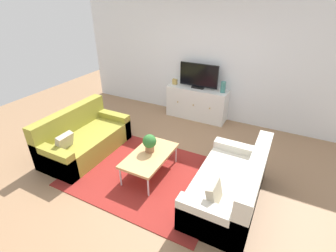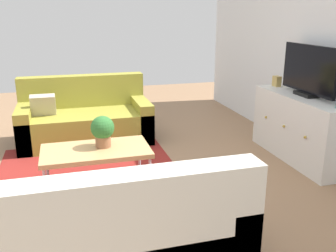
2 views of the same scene
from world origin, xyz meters
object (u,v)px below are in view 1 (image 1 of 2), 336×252
object	(u,v)px
potted_plant	(150,142)
flat_screen_tv	(199,76)
tv_console	(197,103)
glass_vase	(223,87)
mantel_clock	(175,82)
couch_left_side	(82,139)
coffee_table	(150,156)
couch_right_side	(233,188)

from	to	relation	value
potted_plant	flat_screen_tv	bearing A→B (deg)	91.43
potted_plant	tv_console	world-z (taller)	tv_console
glass_vase	potted_plant	bearing A→B (deg)	-103.22
potted_plant	mantel_clock	bearing A→B (deg)	105.92
glass_vase	mantel_clock	size ratio (longest dim) A/B	1.90
couch_left_side	coffee_table	distance (m)	1.48
tv_console	flat_screen_tv	size ratio (longest dim) A/B	1.57
coffee_table	tv_console	xyz separation A→B (m)	(-0.10, 2.36, 0.01)
couch_right_side	flat_screen_tv	size ratio (longest dim) A/B	1.84
coffee_table	tv_console	size ratio (longest dim) A/B	0.73
mantel_clock	coffee_table	bearing A→B (deg)	-73.68
flat_screen_tv	glass_vase	distance (m)	0.61
potted_plant	mantel_clock	size ratio (longest dim) A/B	2.39
couch_right_side	flat_screen_tv	distance (m)	2.92
couch_left_side	glass_vase	bearing A→B (deg)	50.24
couch_right_side	glass_vase	bearing A→B (deg)	110.81
couch_left_side	glass_vase	xyz separation A→B (m)	(1.98, 2.37, 0.60)
couch_right_side	tv_console	size ratio (longest dim) A/B	1.17
couch_right_side	mantel_clock	distance (m)	3.21
glass_vase	couch_right_side	bearing A→B (deg)	-69.19
couch_left_side	potted_plant	distance (m)	1.47
potted_plant	tv_console	xyz separation A→B (m)	(-0.06, 2.28, -0.19)
tv_console	glass_vase	distance (m)	0.78
coffee_table	tv_console	distance (m)	2.36
couch_left_side	potted_plant	xyz separation A→B (m)	(1.44, 0.10, 0.29)
couch_left_side	mantel_clock	bearing A→B (deg)	71.58
coffee_table	mantel_clock	distance (m)	2.50
coffee_table	potted_plant	xyz separation A→B (m)	(-0.04, 0.08, 0.20)
couch_right_side	couch_left_side	bearing A→B (deg)	180.00
couch_right_side	tv_console	xyz separation A→B (m)	(-1.49, 2.37, 0.10)
mantel_clock	couch_right_side	bearing A→B (deg)	-48.68
tv_console	glass_vase	size ratio (longest dim) A/B	5.77
coffee_table	potted_plant	distance (m)	0.22
tv_console	mantel_clock	distance (m)	0.74
couch_left_side	couch_right_side	distance (m)	2.88
flat_screen_tv	coffee_table	bearing A→B (deg)	-87.64
glass_vase	mantel_clock	world-z (taller)	glass_vase
mantel_clock	potted_plant	bearing A→B (deg)	-74.08
couch_right_side	mantel_clock	xyz separation A→B (m)	(-2.09, 2.37, 0.55)
couch_right_side	glass_vase	distance (m)	2.61
potted_plant	mantel_clock	distance (m)	2.38
couch_right_side	coffee_table	bearing A→B (deg)	179.32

